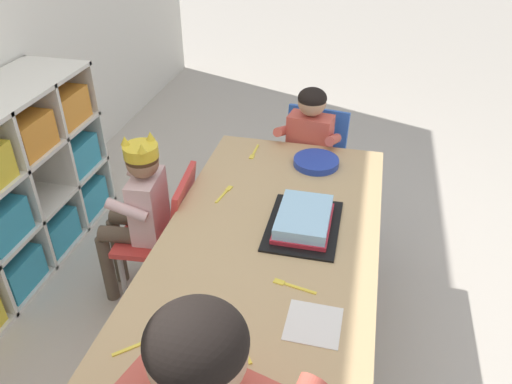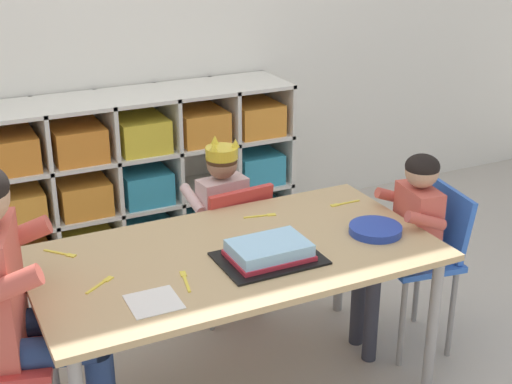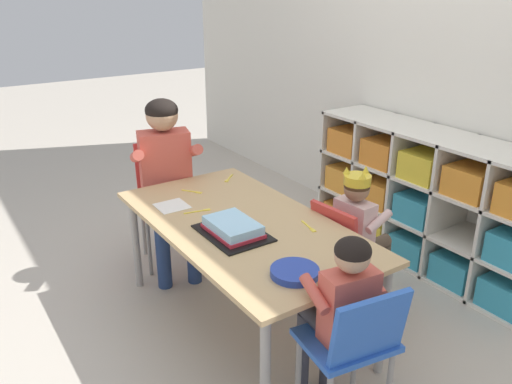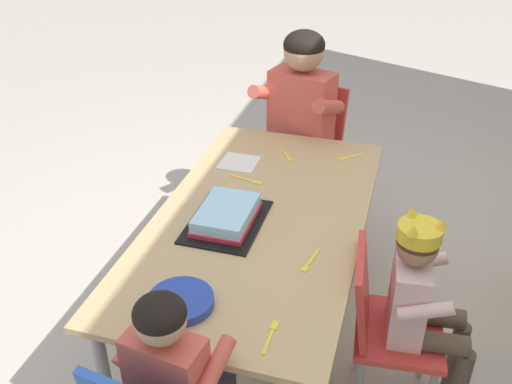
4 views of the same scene
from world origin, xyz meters
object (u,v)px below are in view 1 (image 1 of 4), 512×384
at_px(classroom_chair_blue, 166,230).
at_px(birthday_cake_on_tray, 304,220).
at_px(fork_beside_plate_stack, 241,344).
at_px(fork_near_child_seat, 139,345).
at_px(child_with_crown, 138,203).
at_px(classroom_chair_guest_side, 311,163).
at_px(guest_at_table_side, 306,151).
at_px(activity_table, 270,246).
at_px(fork_by_napkin, 225,193).
at_px(paper_plate_stack, 316,162).
at_px(fork_scattered_mid_table, 254,153).
at_px(fork_near_cake_tray, 292,286).

relative_size(classroom_chair_blue, birthday_cake_on_tray, 1.81).
xyz_separation_m(fork_beside_plate_stack, fork_near_child_seat, (-0.07, 0.27, -0.00)).
bearing_deg(child_with_crown, classroom_chair_blue, 89.53).
height_order(classroom_chair_guest_side, guest_at_table_side, guest_at_table_side).
relative_size(activity_table, birthday_cake_on_tray, 4.02).
relative_size(classroom_chair_blue, guest_at_table_side, 0.76).
relative_size(classroom_chair_blue, fork_near_child_seat, 6.00).
height_order(fork_beside_plate_stack, fork_by_napkin, same).
distance_m(guest_at_table_side, paper_plate_stack, 0.22).
height_order(guest_at_table_side, fork_by_napkin, guest_at_table_side).
xyz_separation_m(fork_scattered_mid_table, fork_near_cake_tray, (-0.82, -0.32, 0.00)).
height_order(guest_at_table_side, fork_near_cake_tray, guest_at_table_side).
height_order(fork_by_napkin, fork_scattered_mid_table, same).
bearing_deg(fork_beside_plate_stack, activity_table, 146.42).
distance_m(activity_table, fork_beside_plate_stack, 0.50).
distance_m(classroom_chair_guest_side, fork_by_napkin, 0.69).
xyz_separation_m(child_with_crown, fork_near_child_seat, (-0.76, -0.35, 0.09)).
distance_m(birthday_cake_on_tray, fork_beside_plate_stack, 0.58).
bearing_deg(paper_plate_stack, classroom_chair_guest_side, 10.49).
bearing_deg(child_with_crown, paper_plate_stack, 110.97).
distance_m(activity_table, guest_at_table_side, 0.74).
xyz_separation_m(classroom_chair_blue, fork_beside_plate_stack, (-0.70, -0.52, 0.22)).
bearing_deg(fork_scattered_mid_table, birthday_cake_on_tray, -147.72).
bearing_deg(classroom_chair_guest_side, guest_at_table_side, -90.00).
xyz_separation_m(classroom_chair_blue, child_with_crown, (-0.01, 0.11, 0.13)).
bearing_deg(classroom_chair_blue, guest_at_table_side, 130.50).
height_order(classroom_chair_blue, fork_beside_plate_stack, classroom_chair_blue).
bearing_deg(paper_plate_stack, child_with_crown, 116.04).
bearing_deg(fork_scattered_mid_table, fork_beside_plate_stack, -167.61).
height_order(child_with_crown, fork_near_child_seat, child_with_crown).
height_order(activity_table, classroom_chair_guest_side, classroom_chair_guest_side).
height_order(classroom_chair_blue, fork_scattered_mid_table, classroom_chair_blue).
bearing_deg(fork_near_child_seat, birthday_cake_on_tray, -161.42).
relative_size(fork_beside_plate_stack, fork_near_child_seat, 1.03).
height_order(fork_beside_plate_stack, fork_near_cake_tray, same).
bearing_deg(guest_at_table_side, activity_table, -83.34).
xyz_separation_m(activity_table, classroom_chair_guest_side, (0.84, -0.04, -0.11)).
relative_size(child_with_crown, birthday_cake_on_tray, 2.30).
distance_m(classroom_chair_blue, fork_near_cake_tray, 0.79).
relative_size(birthday_cake_on_tray, fork_near_cake_tray, 2.51).
bearing_deg(child_with_crown, guest_at_table_side, 125.59).
bearing_deg(activity_table, birthday_cake_on_tray, -53.54).
bearing_deg(classroom_chair_guest_side, classroom_chair_blue, -121.83).
distance_m(activity_table, fork_by_napkin, 0.33).
relative_size(classroom_chair_blue, fork_near_cake_tray, 4.55).
height_order(child_with_crown, fork_scattered_mid_table, child_with_crown).
height_order(paper_plate_stack, fork_scattered_mid_table, paper_plate_stack).
distance_m(child_with_crown, fork_scattered_mid_table, 0.57).
height_order(guest_at_table_side, fork_scattered_mid_table, guest_at_table_side).
height_order(classroom_chair_blue, fork_near_child_seat, classroom_chair_blue).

